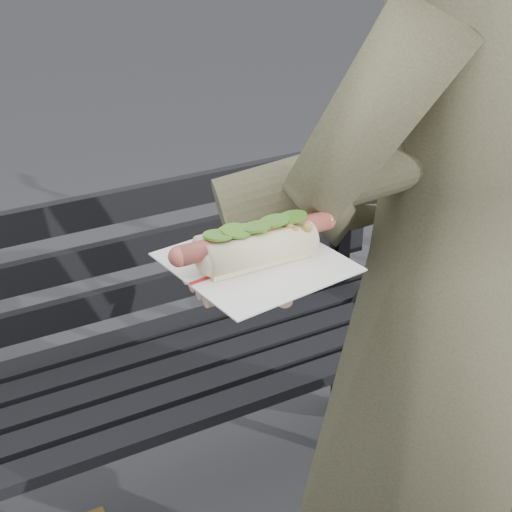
{
  "coord_description": "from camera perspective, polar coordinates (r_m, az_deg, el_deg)",
  "views": [
    {
      "loc": [
        -0.45,
        -0.64,
        1.62
      ],
      "look_at": [
        -0.05,
        0.09,
        1.17
      ],
      "focal_mm": 55.0,
      "sensor_mm": 36.0,
      "label": 1
    }
  ],
  "objects": [
    {
      "name": "held_hotdog",
      "position": [
        1.07,
        7.62,
        5.24
      ],
      "size": [
        0.63,
        0.3,
        0.2
      ],
      "color": "#46422F"
    },
    {
      "name": "park_bench",
      "position": [
        1.94,
        -8.96,
        -6.37
      ],
      "size": [
        1.5,
        0.44,
        0.88
      ],
      "color": "black",
      "rests_on": "ground"
    },
    {
      "name": "person",
      "position": [
        1.33,
        13.59,
        -3.47
      ],
      "size": [
        0.75,
        0.55,
        1.87
      ],
      "primitive_type": "imported",
      "rotation": [
        0.0,
        0.0,
        3.31
      ],
      "color": "#46422F",
      "rests_on": "ground"
    }
  ]
}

